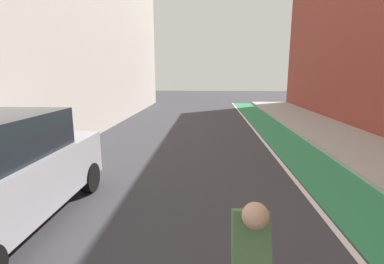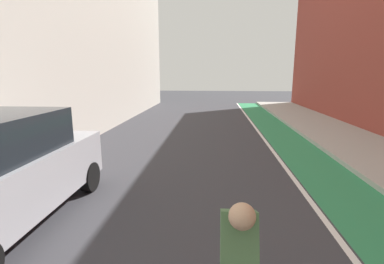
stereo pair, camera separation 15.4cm
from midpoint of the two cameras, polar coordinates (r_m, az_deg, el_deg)
ground_plane at (r=7.25m, az=1.23°, el=-9.64°), size 75.39×75.39×0.00m
bike_lane_paint at (r=9.62m, az=22.71°, el=-5.15°), size 1.60×34.27×0.00m
lane_divider_stripe at (r=9.38m, az=17.47°, el=-5.20°), size 0.12×34.27×0.00m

